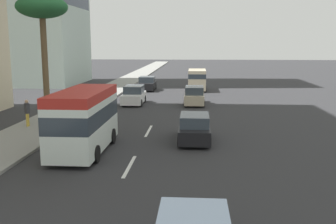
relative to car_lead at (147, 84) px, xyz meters
name	(u,v)px	position (x,y,z in m)	size (l,w,h in m)	color
ground_plane	(164,102)	(-9.07, -2.81, -0.77)	(198.00, 198.00, 0.00)	#2D2D30
sidewalk_right	(91,100)	(-9.07, 4.39, -0.70)	(162.00, 3.90, 0.15)	gray
lane_stripe_mid	(129,166)	(-28.90, -2.81, -0.77)	(3.20, 0.16, 0.01)	silver
lane_stripe_far	(149,131)	(-21.64, -2.81, -0.77)	(3.20, 0.16, 0.01)	silver
car_lead	(147,84)	(0.00, 0.00, 0.00)	(4.03, 1.96, 1.64)	black
minibus_second	(84,119)	(-26.66, -0.12, 0.98)	(6.23, 2.33, 3.20)	silver
car_fourth	(194,96)	(-10.51, -5.68, 0.02)	(4.33, 1.84, 1.68)	beige
car_fifth	(194,128)	(-24.00, -5.75, -0.03)	(4.25, 1.82, 1.57)	black
car_sixth	(134,95)	(-10.62, -0.12, 0.02)	(4.27, 1.85, 1.70)	white
van_seventh	(197,79)	(0.43, -5.94, 0.64)	(5.07, 2.15, 2.47)	beige
pedestrian_near_lamp	(27,112)	(-21.46, 5.20, 0.36)	(0.37, 0.39, 1.76)	gold
palm_tree	(42,11)	(-20.23, 4.31, 6.84)	(3.34, 3.34, 8.48)	brown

